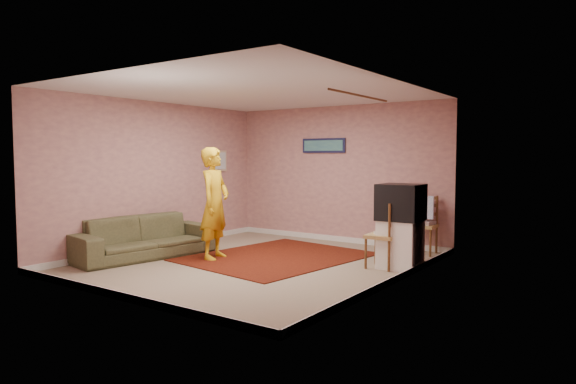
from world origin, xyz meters
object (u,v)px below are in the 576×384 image
Objects in this scene: sofa at (144,237)px; crt_tv at (400,202)px; tv_cabinet at (400,244)px; chair_b at (382,228)px; chair_a at (423,219)px; person at (215,203)px.

crt_tv is at bearing -57.01° from sofa.
chair_b is at bearing -154.43° from tv_cabinet.
chair_b reaches higher than sofa.
chair_a is at bearing 96.31° from tv_cabinet.
sofa is (-3.52, -1.49, -0.26)m from chair_b.
chair_b reaches higher than tv_cabinet.
person is (-2.72, -1.03, 0.54)m from tv_cabinet.
person is at bearing -72.70° from chair_b.
tv_cabinet is at bearing 112.67° from chair_b.
tv_cabinet is 1.34× the size of chair_b.
person is at bearing -51.07° from sofa.
tv_cabinet is 0.62m from crt_tv.
chair_b is at bearing -97.21° from chair_a.
chair_a is (-0.14, 1.29, 0.24)m from tv_cabinet.
person reaches higher than chair_b.
crt_tv is 4.12m from sofa.
person reaches higher than tv_cabinet.
sofa is 1.28× the size of person.
chair_a is (-0.14, 1.29, -0.38)m from crt_tv.
chair_b is at bearing -57.21° from sofa.
chair_b is 0.30× the size of person.
sofa is (-3.61, -2.89, -0.26)m from chair_a.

